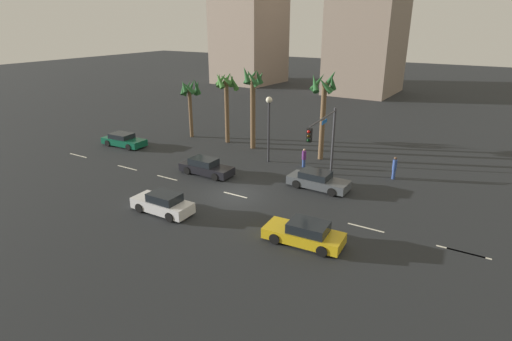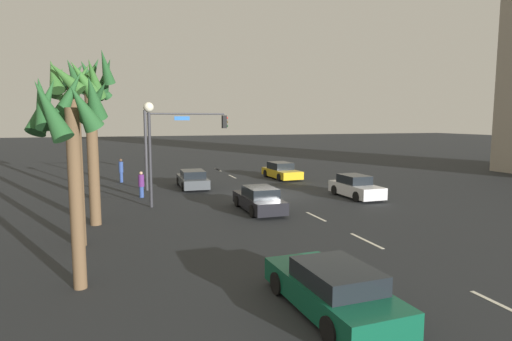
# 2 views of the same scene
# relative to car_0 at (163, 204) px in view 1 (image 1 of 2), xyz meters

# --- Properties ---
(ground_plane) EXTENTS (220.00, 220.00, 0.00)m
(ground_plane) POSITION_rel_car_0_xyz_m (2.53, 4.88, -0.65)
(ground_plane) COLOR #232628
(lane_stripe_0) EXTENTS (2.40, 0.14, 0.01)m
(lane_stripe_0) POSITION_rel_car_0_xyz_m (-15.47, 4.88, -0.65)
(lane_stripe_0) COLOR silver
(lane_stripe_0) RESTS_ON ground_plane
(lane_stripe_1) EXTENTS (2.35, 0.14, 0.01)m
(lane_stripe_1) POSITION_rel_car_0_xyz_m (-8.82, 4.88, -0.65)
(lane_stripe_1) COLOR silver
(lane_stripe_1) RESTS_ON ground_plane
(lane_stripe_2) EXTENTS (2.16, 0.14, 0.01)m
(lane_stripe_2) POSITION_rel_car_0_xyz_m (-4.18, 4.88, -0.65)
(lane_stripe_2) COLOR silver
(lane_stripe_2) RESTS_ON ground_plane
(lane_stripe_3) EXTENTS (2.05, 0.14, 0.01)m
(lane_stripe_3) POSITION_rel_car_0_xyz_m (2.52, 4.88, -0.65)
(lane_stripe_3) COLOR silver
(lane_stripe_3) RESTS_ON ground_plane
(lane_stripe_4) EXTENTS (2.29, 0.14, 0.01)m
(lane_stripe_4) POSITION_rel_car_0_xyz_m (12.27, 4.88, -0.65)
(lane_stripe_4) COLOR silver
(lane_stripe_4) RESTS_ON ground_plane
(lane_stripe_5) EXTENTS (2.50, 0.14, 0.01)m
(lane_stripe_5) POSITION_rel_car_0_xyz_m (17.61, 4.88, -0.65)
(lane_stripe_5) COLOR silver
(lane_stripe_5) RESTS_ON ground_plane
(lane_stripe_6) EXTENTS (2.26, 0.14, 0.01)m
(lane_stripe_6) POSITION_rel_car_0_xyz_m (18.04, 4.88, -0.65)
(lane_stripe_6) COLOR silver
(lane_stripe_6) RESTS_ON ground_plane
(car_0) EXTENTS (4.30, 1.80, 1.42)m
(car_0) POSITION_rel_car_0_xyz_m (0.00, 0.00, 0.00)
(car_0) COLOR silver
(car_0) RESTS_ON ground_plane
(car_1) EXTENTS (4.68, 2.12, 1.36)m
(car_1) POSITION_rel_car_0_xyz_m (9.77, 1.23, -0.03)
(car_1) COLOR gold
(car_1) RESTS_ON ground_plane
(car_2) EXTENTS (4.71, 2.01, 1.31)m
(car_2) POSITION_rel_car_0_xyz_m (7.18, 9.25, -0.04)
(car_2) COLOR #474C51
(car_2) RESTS_ON ground_plane
(car_3) EXTENTS (4.63, 1.79, 1.35)m
(car_3) POSITION_rel_car_0_xyz_m (-1.97, 7.21, -0.03)
(car_3) COLOR black
(car_3) RESTS_ON ground_plane
(car_4) EXTENTS (4.73, 2.10, 1.29)m
(car_4) POSITION_rel_car_0_xyz_m (-14.16, 9.35, -0.05)
(car_4) COLOR #0F5138
(car_4) RESTS_ON ground_plane
(traffic_signal) EXTENTS (0.64, 6.12, 5.63)m
(traffic_signal) POSITION_rel_car_0_xyz_m (7.15, 10.32, 3.25)
(traffic_signal) COLOR #38383D
(traffic_signal) RESTS_ON ground_plane
(streetlamp) EXTENTS (0.56, 0.56, 5.92)m
(streetlamp) POSITION_rel_car_0_xyz_m (0.92, 12.70, 3.51)
(streetlamp) COLOR #2D2D33
(streetlamp) RESTS_ON ground_plane
(pedestrian_0) EXTENTS (0.43, 0.43, 1.68)m
(pedestrian_0) POSITION_rel_car_0_xyz_m (4.28, 13.04, 0.22)
(pedestrian_0) COLOR #2D478C
(pedestrian_0) RESTS_ON ground_plane
(pedestrian_1) EXTENTS (0.44, 0.44, 1.88)m
(pedestrian_1) POSITION_rel_car_0_xyz_m (11.72, 14.17, 0.35)
(pedestrian_1) COLOR #2D478C
(pedestrian_1) RESTS_ON ground_plane
(palm_tree_0) EXTENTS (2.45, 2.32, 7.31)m
(palm_tree_0) POSITION_rel_car_0_xyz_m (-5.85, 15.89, 4.91)
(palm_tree_0) COLOR brown
(palm_tree_0) RESTS_ON ground_plane
(palm_tree_1) EXTENTS (2.36, 2.57, 8.14)m
(palm_tree_1) POSITION_rel_car_0_xyz_m (-2.43, 15.50, 5.04)
(palm_tree_1) COLOR brown
(palm_tree_1) RESTS_ON ground_plane
(palm_tree_2) EXTENTS (2.58, 2.71, 8.13)m
(palm_tree_2) POSITION_rel_car_0_xyz_m (4.61, 15.90, 5.08)
(palm_tree_2) COLOR brown
(palm_tree_2) RESTS_ON ground_plane
(palm_tree_3) EXTENTS (2.59, 2.62, 6.49)m
(palm_tree_3) POSITION_rel_car_0_xyz_m (-10.41, 15.75, 4.23)
(palm_tree_3) COLOR brown
(palm_tree_3) RESTS_ON ground_plane
(building_0) EXTENTS (11.09, 13.41, 26.21)m
(building_0) POSITION_rel_car_0_xyz_m (-3.16, 53.90, 12.45)
(building_0) COLOR gray
(building_0) RESTS_ON ground_plane
(building_2) EXTENTS (12.18, 13.17, 15.98)m
(building_2) POSITION_rel_car_0_xyz_m (-27.04, 54.40, 7.33)
(building_2) COLOR gray
(building_2) RESTS_ON ground_plane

